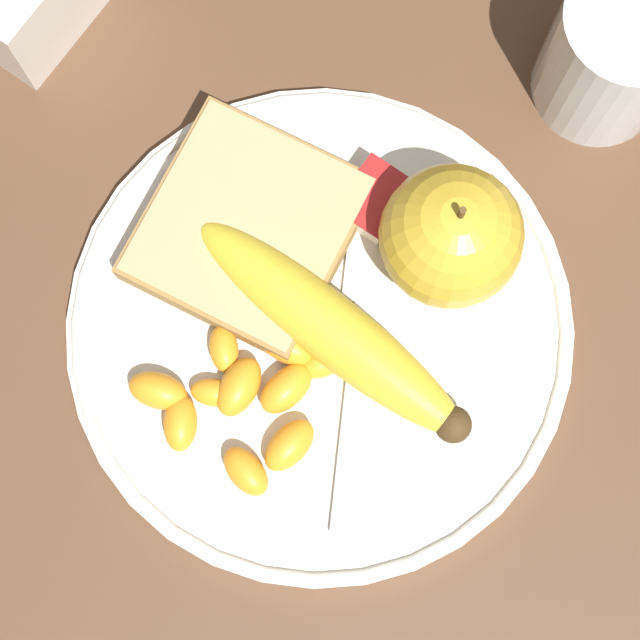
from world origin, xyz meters
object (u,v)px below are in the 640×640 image
object	(u,v)px
banana	(333,329)
bread_slice	(248,229)
juice_glass	(613,56)
apple	(451,236)
jam_packet	(374,201)
plate	(320,328)
fork	(362,337)

from	to	relation	value
banana	bread_slice	world-z (taller)	banana
juice_glass	bread_slice	distance (m)	0.22
bread_slice	apple	bearing A→B (deg)	-61.17
banana	bread_slice	distance (m)	0.07
apple	bread_slice	distance (m)	0.11
apple	jam_packet	bearing A→B (deg)	89.41
apple	juice_glass	bearing A→B (deg)	-6.25
banana	juice_glass	bearing A→B (deg)	-10.52
plate	juice_glass	size ratio (longest dim) A/B	3.29
juice_glass	apple	distance (m)	0.14
juice_glass	jam_packet	world-z (taller)	juice_glass
banana	fork	distance (m)	0.02
jam_packet	apple	bearing A→B (deg)	-90.59
bread_slice	jam_packet	world-z (taller)	same
banana	jam_packet	world-z (taller)	banana
banana	jam_packet	distance (m)	0.08
banana	fork	xyz separation A→B (m)	(0.01, -0.01, -0.02)
apple	fork	bearing A→B (deg)	171.00
plate	juice_glass	distance (m)	0.22
plate	fork	size ratio (longest dim) A/B	1.69
apple	bread_slice	xyz separation A→B (m)	(-0.05, 0.10, -0.03)
bread_slice	banana	bearing A→B (deg)	-106.04
apple	jam_packet	world-z (taller)	apple
fork	bread_slice	bearing A→B (deg)	52.90
juice_glass	fork	bearing A→B (deg)	172.88
bread_slice	jam_packet	distance (m)	0.07
juice_glass	banana	distance (m)	0.22
banana	jam_packet	bearing A→B (deg)	17.65
apple	fork	xyz separation A→B (m)	(-0.06, 0.01, -0.04)
bread_slice	fork	distance (m)	0.09
plate	banana	world-z (taller)	banana
fork	jam_packet	bearing A→B (deg)	0.94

